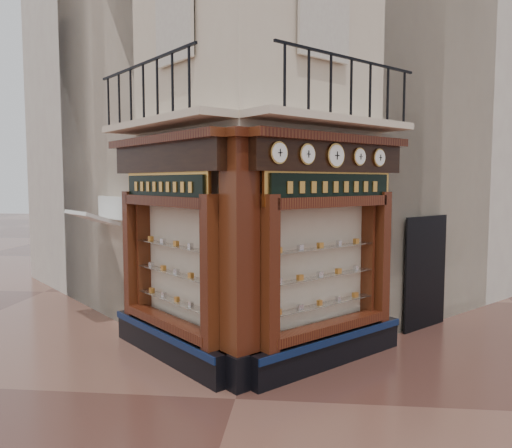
# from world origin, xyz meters

# --- Properties ---
(ground) EXTENTS (80.00, 80.00, 0.00)m
(ground) POSITION_xyz_m (0.00, 0.00, 0.00)
(ground) COLOR #4B2A23
(ground) RESTS_ON ground
(main_building) EXTENTS (11.31, 11.31, 12.00)m
(main_building) POSITION_xyz_m (0.00, 6.16, 6.00)
(main_building) COLOR beige
(main_building) RESTS_ON ground
(neighbour_left) EXTENTS (11.31, 11.31, 11.00)m
(neighbour_left) POSITION_xyz_m (-2.47, 8.63, 5.50)
(neighbour_left) COLOR beige
(neighbour_left) RESTS_ON ground
(neighbour_right) EXTENTS (11.31, 11.31, 11.00)m
(neighbour_right) POSITION_xyz_m (2.47, 8.63, 5.50)
(neighbour_right) COLOR beige
(neighbour_right) RESTS_ON ground
(shopfront_left) EXTENTS (2.86, 2.86, 3.98)m
(shopfront_left) POSITION_xyz_m (-1.41, 1.57, 1.98)
(shopfront_left) COLOR black
(shopfront_left) RESTS_ON ground
(shopfront_right) EXTENTS (2.86, 2.86, 3.98)m
(shopfront_right) POSITION_xyz_m (1.41, 1.57, 1.98)
(shopfront_right) COLOR black
(shopfront_right) RESTS_ON ground
(corner_pilaster) EXTENTS (0.85, 0.85, 3.98)m
(corner_pilaster) POSITION_xyz_m (0.00, 0.50, 1.95)
(corner_pilaster) COLOR black
(corner_pilaster) RESTS_ON ground
(balcony) EXTENTS (5.94, 2.97, 1.03)m
(balcony) POSITION_xyz_m (0.00, 1.49, 4.22)
(balcony) COLOR beige
(balcony) RESTS_ON ground
(clock_a) EXTENTS (0.27, 0.27, 0.34)m
(clock_a) POSITION_xyz_m (0.60, 0.49, 3.62)
(clock_a) COLOR #BF8C3F
(clock_a) RESTS_ON ground
(clock_b) EXTENTS (0.27, 0.27, 0.33)m
(clock_b) POSITION_xyz_m (1.02, 0.92, 3.62)
(clock_b) COLOR #BF8C3F
(clock_b) RESTS_ON ground
(clock_c) EXTENTS (0.32, 0.32, 0.41)m
(clock_c) POSITION_xyz_m (1.49, 1.39, 3.62)
(clock_c) COLOR #BF8C3F
(clock_c) RESTS_ON ground
(clock_d) EXTENTS (0.25, 0.25, 0.31)m
(clock_d) POSITION_xyz_m (1.92, 1.82, 3.62)
(clock_d) COLOR #BF8C3F
(clock_d) RESTS_ON ground
(clock_e) EXTENTS (0.26, 0.26, 0.32)m
(clock_e) POSITION_xyz_m (2.31, 2.21, 3.62)
(clock_e) COLOR #BF8C3F
(clock_e) RESTS_ON ground
(awning) EXTENTS (1.47, 1.47, 0.33)m
(awning) POSITION_xyz_m (-3.65, 3.45, 0.00)
(awning) COLOR silver
(awning) RESTS_ON ground
(signboard_left) EXTENTS (2.02, 2.02, 0.54)m
(signboard_left) POSITION_xyz_m (-1.46, 1.51, 3.10)
(signboard_left) COLOR gold
(signboard_left) RESTS_ON ground
(signboard_right) EXTENTS (2.21, 2.21, 0.59)m
(signboard_right) POSITION_xyz_m (1.46, 1.51, 3.10)
(signboard_right) COLOR gold
(signboard_right) RESTS_ON ground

